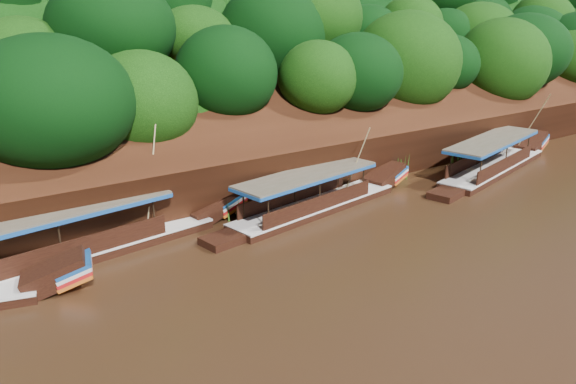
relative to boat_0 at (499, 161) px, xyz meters
name	(u,v)px	position (x,y,z in m)	size (l,w,h in m)	color
ground	(432,245)	(-15.04, -6.77, -0.59)	(160.00, 160.00, 0.00)	black
riverbank	(220,132)	(-15.05, 15.96, 1.30)	(120.00, 30.06, 19.40)	black
boat_0	(499,161)	(0.00, 0.00, 0.00)	(16.18, 5.91, 5.79)	black
boat_1	(324,199)	(-16.13, 0.88, -0.03)	(14.63, 4.36, 5.28)	black
boat_2	(90,242)	(-29.79, 2.27, 0.03)	(17.61, 4.51, 7.54)	black
reeds	(275,192)	(-18.38, 2.88, 0.33)	(50.12, 2.64, 2.21)	#326A1A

